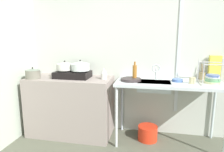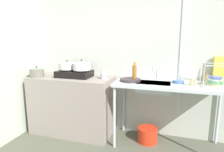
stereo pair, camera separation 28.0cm
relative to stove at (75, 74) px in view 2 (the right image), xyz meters
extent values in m
cube|color=beige|center=(1.26, 0.35, 0.30)|extent=(4.90, 0.10, 2.50)
cube|color=silver|center=(1.55, 0.30, 0.42)|extent=(0.05, 0.01, 2.00)
cube|color=gray|center=(-0.05, 0.00, -0.50)|extent=(1.27, 0.61, 0.90)
cube|color=silver|center=(1.40, 0.00, -0.07)|extent=(1.45, 0.61, 0.04)
cylinder|color=silver|center=(0.72, -0.26, -0.52)|extent=(0.04, 0.04, 0.86)
cylinder|color=silver|center=(0.72, 0.26, -0.52)|extent=(0.04, 0.04, 0.86)
cylinder|color=silver|center=(2.09, 0.26, -0.52)|extent=(0.04, 0.04, 0.86)
cube|color=black|center=(0.00, 0.00, 0.00)|extent=(0.52, 0.33, 0.10)
cylinder|color=black|center=(-0.12, 0.00, 0.05)|extent=(0.21, 0.21, 0.02)
cylinder|color=black|center=(0.12, 0.00, 0.05)|extent=(0.21, 0.21, 0.02)
cylinder|color=silver|center=(-0.12, 0.00, 0.11)|extent=(0.25, 0.25, 0.09)
cone|color=beige|center=(-0.12, 0.00, 0.17)|extent=(0.26, 0.26, 0.02)
sphere|color=black|center=(-0.12, 0.00, 0.19)|extent=(0.02, 0.02, 0.02)
cylinder|color=silver|center=(0.12, 0.00, 0.11)|extent=(0.27, 0.27, 0.10)
cone|color=silver|center=(0.12, 0.00, 0.18)|extent=(0.27, 0.27, 0.04)
sphere|color=black|center=(0.12, 0.00, 0.21)|extent=(0.02, 0.02, 0.02)
cylinder|color=slate|center=(-0.56, -0.17, 0.01)|extent=(0.21, 0.21, 0.13)
cone|color=slate|center=(-0.56, -0.17, 0.08)|extent=(0.21, 0.21, 0.02)
sphere|color=black|center=(-0.56, -0.17, 0.10)|extent=(0.02, 0.02, 0.02)
cylinder|color=beige|center=(0.49, -0.01, -0.01)|extent=(0.09, 0.09, 0.09)
cone|color=beige|center=(0.49, -0.01, 0.07)|extent=(0.09, 0.09, 0.08)
cube|color=silver|center=(1.20, -0.03, -0.12)|extent=(0.44, 0.29, 0.13)
cylinder|color=silver|center=(1.23, 0.14, 0.03)|extent=(0.02, 0.02, 0.17)
torus|color=silver|center=(1.23, 0.09, 0.11)|extent=(0.12, 0.02, 0.12)
cylinder|color=#352D2E|center=(0.88, -0.04, -0.04)|extent=(0.29, 0.29, 0.04)
cylinder|color=#B3B2B6|center=(1.79, -0.16, 0.10)|extent=(0.01, 0.01, 0.32)
cylinder|color=#B3B2B6|center=(1.79, 0.12, 0.10)|extent=(0.01, 0.01, 0.32)
cylinder|color=#B3B2B6|center=(1.94, -0.16, 0.21)|extent=(0.30, 0.01, 0.01)
cylinder|color=#B3B2B6|center=(1.94, 0.12, 0.21)|extent=(0.30, 0.01, 0.01)
cube|color=#BBBCB2|center=(1.94, -0.02, -0.05)|extent=(0.32, 0.30, 0.01)
cylinder|color=beige|center=(1.95, -0.02, -0.03)|extent=(0.20, 0.20, 0.02)
cylinder|color=#5C9E6C|center=(1.95, -0.02, -0.01)|extent=(0.19, 0.19, 0.02)
cylinder|color=gray|center=(1.94, -0.02, 0.01)|extent=(0.18, 0.18, 0.02)
cylinder|color=white|center=(1.95, -0.01, 0.04)|extent=(0.17, 0.17, 0.02)
cylinder|color=#5269AE|center=(1.95, -0.02, 0.06)|extent=(0.16, 0.16, 0.02)
cylinder|color=beige|center=(1.69, -0.06, -0.01)|extent=(0.08, 0.08, 0.09)
cylinder|color=#4868AD|center=(1.52, 0.04, -0.04)|extent=(0.15, 0.15, 0.04)
cylinder|color=#9C6023|center=(0.93, 0.01, 0.05)|extent=(0.06, 0.06, 0.21)
cylinder|color=#9C6023|center=(0.93, 0.01, 0.18)|extent=(0.03, 0.03, 0.05)
cube|color=gold|center=(2.04, 0.25, 0.12)|extent=(0.16, 0.07, 0.35)
cylinder|color=#8C7950|center=(1.88, 0.24, 0.00)|extent=(0.08, 0.08, 0.11)
cylinder|color=olive|center=(1.88, 0.24, 0.08)|extent=(0.03, 0.05, 0.19)
cylinder|color=red|center=(1.14, 0.02, -0.85)|extent=(0.29, 0.29, 0.21)
camera|label=1|loc=(1.15, -2.70, 0.52)|focal=31.10mm
camera|label=2|loc=(1.42, -2.63, 0.52)|focal=31.10mm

